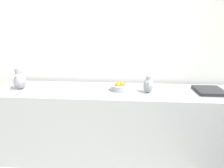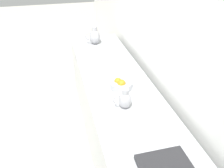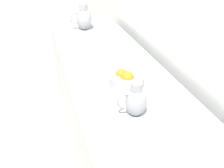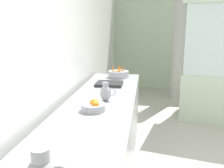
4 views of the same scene
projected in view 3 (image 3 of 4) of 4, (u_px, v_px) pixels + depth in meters
prep_counter at (131, 152)px, 1.78m from camera, size 0.69×3.35×0.88m
orange_bowl at (126, 79)px, 1.67m from camera, size 0.22×0.22×0.10m
metal_pitcher_tall at (84, 18)px, 2.64m from camera, size 0.21×0.15×0.25m
metal_pitcher_short at (136, 101)px, 1.37m from camera, size 0.16×0.11×0.19m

